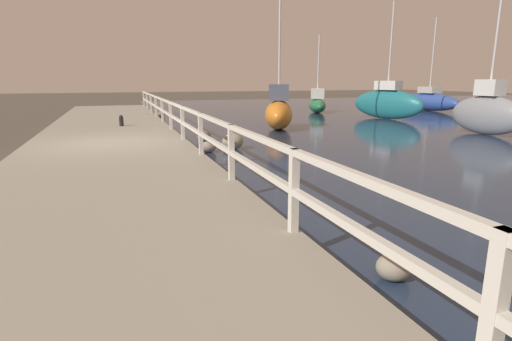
# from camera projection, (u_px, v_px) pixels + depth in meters

# --- Properties ---
(ground_plane) EXTENTS (120.00, 120.00, 0.00)m
(ground_plane) POSITION_uv_depth(u_px,v_px,m) (109.00, 155.00, 11.67)
(ground_plane) COLOR #4C473D
(dock_walkway) EXTENTS (4.55, 36.00, 0.35)m
(dock_walkway) POSITION_uv_depth(u_px,v_px,m) (109.00, 149.00, 11.63)
(dock_walkway) COLOR gray
(dock_walkway) RESTS_ON ground
(railing) EXTENTS (0.10, 32.50, 1.02)m
(railing) POSITION_uv_depth(u_px,v_px,m) (182.00, 117.00, 12.15)
(railing) COLOR silver
(railing) RESTS_ON dock_walkway
(boulder_far_strip) EXTENTS (0.52, 0.46, 0.39)m
(boulder_far_strip) POSITION_uv_depth(u_px,v_px,m) (204.00, 136.00, 14.13)
(boulder_far_strip) COLOR #666056
(boulder_far_strip) RESTS_ON ground
(boulder_downstream) EXTENTS (0.46, 0.42, 0.35)m
(boulder_downstream) POSITION_uv_depth(u_px,v_px,m) (209.00, 147.00, 12.03)
(boulder_downstream) COLOR gray
(boulder_downstream) RESTS_ON ground
(boulder_mid_strip) EXTENTS (0.39, 0.36, 0.30)m
(boulder_mid_strip) POSITION_uv_depth(u_px,v_px,m) (394.00, 267.00, 4.38)
(boulder_mid_strip) COLOR gray
(boulder_mid_strip) RESTS_ON ground
(boulder_near_dock) EXTENTS (0.42, 0.37, 0.31)m
(boulder_near_dock) POSITION_uv_depth(u_px,v_px,m) (161.00, 114.00, 23.56)
(boulder_near_dock) COLOR slate
(boulder_near_dock) RESTS_ON ground
(boulder_water_edge) EXTENTS (0.67, 0.61, 0.50)m
(boulder_water_edge) POSITION_uv_depth(u_px,v_px,m) (233.00, 141.00, 12.55)
(boulder_water_edge) COLOR gray
(boulder_water_edge) RESTS_ON ground
(mooring_bollard) EXTENTS (0.17, 0.17, 0.43)m
(mooring_bollard) POSITION_uv_depth(u_px,v_px,m) (121.00, 121.00, 15.78)
(mooring_bollard) COLOR black
(mooring_bollard) RESTS_ON dock_walkway
(sailboat_green) EXTENTS (2.08, 3.30, 4.92)m
(sailboat_green) POSITION_uv_depth(u_px,v_px,m) (317.00, 103.00, 26.39)
(sailboat_green) COLOR #236B42
(sailboat_green) RESTS_ON water_surface
(sailboat_blue) EXTENTS (1.54, 5.75, 6.25)m
(sailboat_blue) POSITION_uv_depth(u_px,v_px,m) (429.00, 101.00, 28.13)
(sailboat_blue) COLOR #2D4C9E
(sailboat_blue) RESTS_ON water_surface
(sailboat_gray) EXTENTS (1.01, 3.28, 6.45)m
(sailboat_gray) POSITION_uv_depth(u_px,v_px,m) (487.00, 113.00, 15.77)
(sailboat_gray) COLOR gray
(sailboat_gray) RESTS_ON water_surface
(sailboat_orange) EXTENTS (2.35, 3.35, 7.42)m
(sailboat_orange) POSITION_uv_depth(u_px,v_px,m) (279.00, 112.00, 17.51)
(sailboat_orange) COLOR orange
(sailboat_orange) RESTS_ON water_surface
(sailboat_teal) EXTENTS (2.05, 4.65, 6.18)m
(sailboat_teal) POSITION_uv_depth(u_px,v_px,m) (387.00, 103.00, 22.13)
(sailboat_teal) COLOR #1E707A
(sailboat_teal) RESTS_ON water_surface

